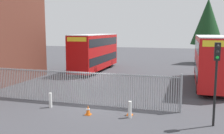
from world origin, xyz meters
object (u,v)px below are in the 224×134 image
traffic_cone_by_gate (130,110)px  bollard_near_left (50,100)px  double_decker_bus_behind_fence_left (95,51)px  traffic_light_kerbside (216,69)px  bollard_center_front (130,109)px  traffic_cone_mid_forecourt (88,110)px  double_decker_bus_near_gate (211,59)px

traffic_cone_by_gate → bollard_near_left: bearing=179.1°
traffic_cone_by_gate → double_decker_bus_behind_fence_left: bearing=116.8°
traffic_cone_by_gate → traffic_light_kerbside: (4.51, -0.43, 2.70)m
bollard_center_front → traffic_light_kerbside: bearing=-0.4°
traffic_cone_mid_forecourt → traffic_cone_by_gate: bearing=14.6°
bollard_near_left → traffic_cone_mid_forecourt: bearing=-13.8°
double_decker_bus_behind_fence_left → traffic_cone_mid_forecourt: size_ratio=18.32×
traffic_cone_mid_forecourt → double_decker_bus_near_gate: bearing=55.2°
traffic_cone_by_gate → traffic_cone_mid_forecourt: same height
double_decker_bus_near_gate → traffic_light_kerbside: 10.59m
double_decker_bus_near_gate → traffic_cone_by_gate: bearing=-116.8°
double_decker_bus_near_gate → double_decker_bus_behind_fence_left: (-12.85, 5.21, 0.00)m
bollard_near_left → traffic_light_kerbside: 10.04m
bollard_near_left → traffic_cone_mid_forecourt: size_ratio=1.61×
bollard_center_front → traffic_cone_by_gate: bearing=103.4°
double_decker_bus_near_gate → traffic_cone_by_gate: size_ratio=18.32×
double_decker_bus_near_gate → bollard_near_left: size_ratio=11.38×
bollard_near_left → traffic_cone_mid_forecourt: bollard_near_left is taller
double_decker_bus_near_gate → bollard_center_front: 11.83m
double_decker_bus_behind_fence_left → traffic_cone_by_gate: double_decker_bus_behind_fence_left is taller
bollard_near_left → traffic_cone_by_gate: bearing=-0.9°
traffic_light_kerbside → double_decker_bus_near_gate: bearing=86.7°
bollard_center_front → traffic_cone_mid_forecourt: (-2.45, -0.22, -0.19)m
double_decker_bus_behind_fence_left → bollard_near_left: size_ratio=11.38×
double_decker_bus_near_gate → traffic_cone_by_gate: double_decker_bus_near_gate is taller
double_decker_bus_behind_fence_left → bollard_center_front: 17.68m
double_decker_bus_near_gate → traffic_cone_mid_forecourt: size_ratio=18.32×
double_decker_bus_near_gate → traffic_light_kerbside: double_decker_bus_near_gate is taller
bollard_near_left → bollard_center_front: 5.32m
bollard_near_left → double_decker_bus_near_gate: bearing=44.2°
traffic_cone_by_gate → traffic_cone_mid_forecourt: size_ratio=1.00×
double_decker_bus_near_gate → bollard_center_front: bearing=-115.5°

